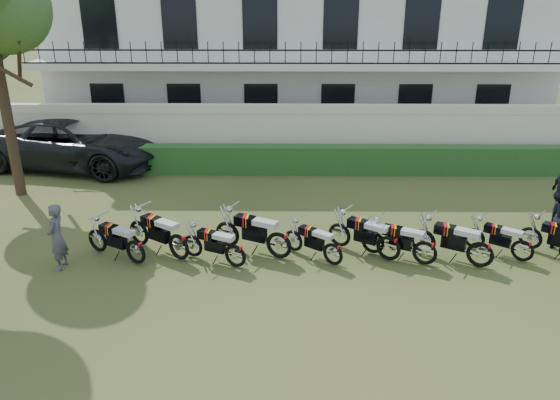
{
  "coord_description": "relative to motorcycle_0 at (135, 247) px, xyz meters",
  "views": [
    {
      "loc": [
        -0.51,
        -11.25,
        6.22
      ],
      "look_at": [
        -0.66,
        1.65,
        1.14
      ],
      "focal_mm": 35.0,
      "sensor_mm": 36.0,
      "label": 1
    }
  ],
  "objects": [
    {
      "name": "motorcycle_1",
      "position": [
        0.99,
        0.22,
        0.05
      ],
      "size": [
        1.76,
        1.25,
        1.13
      ],
      "rotation": [
        0.0,
        0.0,
        0.97
      ],
      "color": "black",
      "rests_on": "ground"
    },
    {
      "name": "hedge",
      "position": [
        5.07,
        6.89,
        0.03
      ],
      "size": [
        18.0,
        0.6,
        1.0
      ],
      "primitive_type": "cube",
      "color": "#18451B",
      "rests_on": "ground"
    },
    {
      "name": "ground",
      "position": [
        4.07,
        -0.31,
        -0.47
      ],
      "size": [
        100.0,
        100.0,
        0.0
      ],
      "primitive_type": "plane",
      "color": "#35441B",
      "rests_on": "ground"
    },
    {
      "name": "motorcycle_2",
      "position": [
        2.38,
        -0.13,
        -0.03
      ],
      "size": [
        1.64,
        0.87,
        0.97
      ],
      "rotation": [
        0.0,
        0.0,
        1.13
      ],
      "color": "black",
      "rests_on": "ground"
    },
    {
      "name": "suv",
      "position": [
        -4.13,
        7.52,
        0.43
      ],
      "size": [
        6.96,
        4.2,
        1.81
      ],
      "primitive_type": "imported",
      "rotation": [
        0.0,
        0.0,
        1.38
      ],
      "color": "black",
      "rests_on": "ground"
    },
    {
      "name": "motorcycle_8",
      "position": [
        9.26,
        0.24,
        -0.05
      ],
      "size": [
        1.42,
        1.07,
        0.93
      ],
      "rotation": [
        0.0,
        0.0,
        0.94
      ],
      "color": "black",
      "rests_on": "ground"
    },
    {
      "name": "motorcycle_4",
      "position": [
        4.69,
        -0.0,
        -0.04
      ],
      "size": [
        1.41,
        1.14,
        0.94
      ],
      "rotation": [
        0.0,
        0.0,
        0.9
      ],
      "color": "black",
      "rests_on": "ground"
    },
    {
      "name": "motorcycle_3",
      "position": [
        3.4,
        0.32,
        0.06
      ],
      "size": [
        1.97,
        1.05,
        1.16
      ],
      "rotation": [
        0.0,
        0.0,
        1.13
      ],
      "color": "black",
      "rests_on": "ground"
    },
    {
      "name": "motorcycle_5",
      "position": [
        6.04,
        0.25,
        0.02
      ],
      "size": [
        1.68,
        1.18,
        1.07
      ],
      "rotation": [
        0.0,
        0.0,
        0.98
      ],
      "color": "black",
      "rests_on": "ground"
    },
    {
      "name": "building",
      "position": [
        4.07,
        13.65,
        3.24
      ],
      "size": [
        20.4,
        9.6,
        7.4
      ],
      "color": "silver",
      "rests_on": "ground"
    },
    {
      "name": "motorcycle_7",
      "position": [
        8.13,
        -0.07,
        0.03
      ],
      "size": [
        1.77,
        1.1,
        1.09
      ],
      "rotation": [
        0.0,
        0.0,
        1.03
      ],
      "color": "black",
      "rests_on": "ground"
    },
    {
      "name": "inspector",
      "position": [
        -1.74,
        -0.2,
        0.33
      ],
      "size": [
        0.42,
        0.61,
        1.61
      ],
      "primitive_type": "imported",
      "rotation": [
        0.0,
        0.0,
        -1.63
      ],
      "color": "#57575C",
      "rests_on": "ground"
    },
    {
      "name": "perimeter_wall",
      "position": [
        4.07,
        7.69,
        0.7
      ],
      "size": [
        30.0,
        0.35,
        2.3
      ],
      "color": "beige",
      "rests_on": "ground"
    },
    {
      "name": "motorcycle_0",
      "position": [
        0.0,
        0.0,
        0.0
      ],
      "size": [
        1.68,
        1.01,
        1.03
      ],
      "rotation": [
        0.0,
        0.0,
        1.05
      ],
      "color": "black",
      "rests_on": "ground"
    },
    {
      "name": "motorcycle_6",
      "position": [
        6.86,
        0.04,
        -0.0
      ],
      "size": [
        1.71,
        0.96,
        1.02
      ],
      "rotation": [
        0.0,
        0.0,
        1.1
      ],
      "color": "black",
      "rests_on": "ground"
    }
  ]
}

